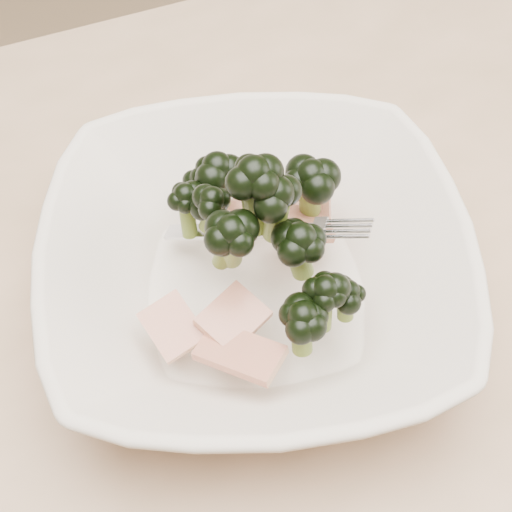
% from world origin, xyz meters
% --- Properties ---
extents(dining_table, '(1.20, 0.80, 0.75)m').
position_xyz_m(dining_table, '(0.00, 0.00, 0.65)').
color(dining_table, tan).
rests_on(dining_table, ground).
extents(broccoli_dish, '(0.38, 0.38, 0.14)m').
position_xyz_m(broccoli_dish, '(0.01, 0.02, 0.79)').
color(broccoli_dish, beige).
rests_on(broccoli_dish, dining_table).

